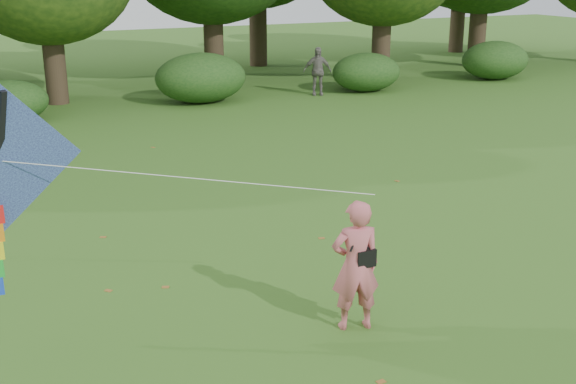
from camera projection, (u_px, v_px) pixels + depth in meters
name	position (u px, v px, depth m)	size (l,w,h in m)	color
ground	(391.00, 315.00, 10.97)	(100.00, 100.00, 0.00)	#265114
man_kite_flyer	(356.00, 265.00, 10.33)	(0.72, 0.47, 1.96)	#C05A62
bystander_right	(317.00, 71.00, 28.86)	(1.12, 0.47, 1.92)	slate
crossbody_bag	(364.00, 257.00, 10.31)	(0.43, 0.20, 0.74)	black
flying_kite	(1.00, 165.00, 9.52)	(5.80, 2.13, 2.99)	#2963B3
shrub_band	(104.00, 88.00, 25.60)	(39.15, 3.22, 1.88)	#264919
fallen_leaves	(231.00, 281.00, 12.14)	(8.39, 15.07, 0.01)	brown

